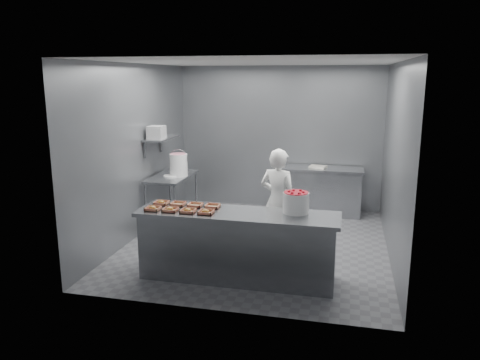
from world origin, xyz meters
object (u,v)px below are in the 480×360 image
at_px(tray_2, 188,211).
at_px(strawberry_tub, 296,202).
at_px(worker, 278,201).
at_px(appliance, 156,132).
at_px(service_counter, 238,245).
at_px(prep_table, 172,192).
at_px(tray_3, 206,212).
at_px(tray_4, 161,203).
at_px(tray_6, 195,205).
at_px(tray_0, 153,208).
at_px(back_counter, 322,191).
at_px(tray_1, 170,209).
at_px(glaze_bucket, 179,164).
at_px(tray_7, 213,206).
at_px(tray_5, 178,204).

bearing_deg(tray_2, strawberry_tub, 12.28).
height_order(worker, appliance, appliance).
height_order(service_counter, prep_table, same).
height_order(tray_3, tray_4, same).
xyz_separation_m(worker, appliance, (-2.18, 0.67, 0.89)).
bearing_deg(prep_table, strawberry_tub, -37.15).
relative_size(tray_2, tray_6, 1.00).
xyz_separation_m(tray_0, appliance, (-0.72, 1.90, 0.75)).
distance_m(back_counter, appliance, 3.33).
relative_size(tray_1, worker, 0.12).
distance_m(prep_table, tray_1, 2.26).
height_order(tray_1, tray_6, tray_1).
bearing_deg(appliance, glaze_bucket, 27.74).
relative_size(back_counter, tray_6, 8.01).
height_order(tray_0, strawberry_tub, strawberry_tub).
bearing_deg(tray_7, tray_4, -180.00).
relative_size(tray_3, tray_6, 1.00).
xyz_separation_m(tray_2, tray_5, (-0.24, 0.28, -0.00)).
bearing_deg(prep_table, worker, -23.14).
height_order(prep_table, tray_1, tray_1).
height_order(tray_2, tray_5, tray_2).
xyz_separation_m(tray_3, glaze_bucket, (-1.13, 2.08, 0.18)).
relative_size(tray_4, tray_5, 1.00).
xyz_separation_m(prep_table, tray_0, (0.55, -2.09, 0.33)).
height_order(service_counter, glaze_bucket, glaze_bucket).
relative_size(tray_4, appliance, 0.65).
bearing_deg(worker, tray_3, 76.89).
bearing_deg(prep_table, tray_2, -63.73).
xyz_separation_m(back_counter, appliance, (-2.72, -1.49, 1.22)).
distance_m(back_counter, tray_1, 3.85).
distance_m(worker, strawberry_tub, 1.04).
height_order(tray_0, tray_3, same).
distance_m(back_counter, tray_2, 3.75).
distance_m(tray_1, tray_5, 0.28).
height_order(tray_3, glaze_bucket, glaze_bucket).
bearing_deg(appliance, back_counter, 26.52).
bearing_deg(glaze_bucket, tray_4, -77.04).
bearing_deg(tray_5, prep_table, 113.75).
bearing_deg(tray_5, strawberry_tub, 0.28).
height_order(tray_5, tray_6, same).
height_order(tray_3, strawberry_tub, strawberry_tub).
distance_m(tray_4, glaze_bucket, 1.85).
relative_size(tray_1, tray_6, 1.00).
distance_m(prep_table, tray_2, 2.36).
xyz_separation_m(prep_table, tray_1, (0.79, -2.09, 0.33)).
bearing_deg(tray_3, prep_table, 121.31).
distance_m(tray_1, tray_6, 0.37).
xyz_separation_m(prep_table, tray_2, (1.03, -2.09, 0.33)).
relative_size(glaze_bucket, appliance, 1.63).
xyz_separation_m(tray_2, tray_7, (0.24, 0.28, -0.00)).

